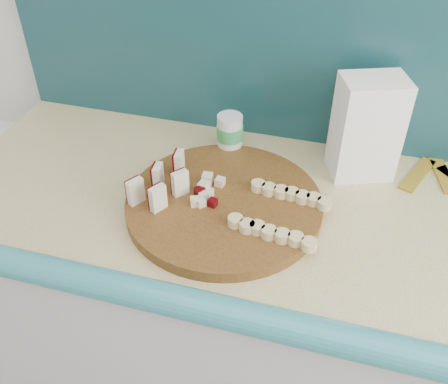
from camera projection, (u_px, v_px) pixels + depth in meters
name	position (u px, v px, depth m)	size (l,w,h in m)	color
kitchen_counter	(398.00, 364.00, 1.29)	(2.20, 0.63, 0.91)	beige
cutting_board	(224.00, 204.00, 1.07)	(0.42, 0.42, 0.03)	#44270E
apple_wedges	(162.00, 182.00, 1.06)	(0.10, 0.16, 0.06)	beige
apple_chunks	(213.00, 193.00, 1.06)	(0.06, 0.07, 0.02)	#F9EFC7
banana_slices	(281.00, 212.00, 1.01)	(0.20, 0.18, 0.02)	#D6C182
flour_bag	(367.00, 128.00, 1.11)	(0.14, 0.10, 0.24)	white
canister	(230.00, 134.00, 1.20)	(0.06, 0.06, 0.10)	silver
banana_peel	(441.00, 178.00, 1.16)	(0.21, 0.17, 0.01)	#B19522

